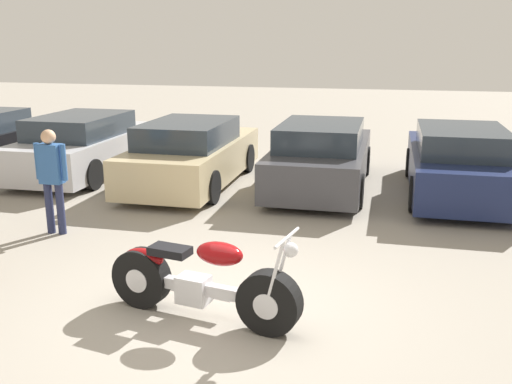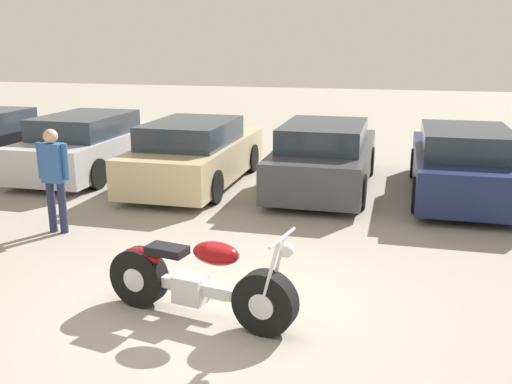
{
  "view_description": "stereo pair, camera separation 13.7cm",
  "coord_description": "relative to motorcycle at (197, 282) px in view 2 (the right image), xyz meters",
  "views": [
    {
      "loc": [
        1.71,
        -5.47,
        2.9
      ],
      "look_at": [
        -0.03,
        1.98,
        0.85
      ],
      "focal_mm": 40.0,
      "sensor_mm": 36.0,
      "label": 1
    },
    {
      "loc": [
        1.85,
        -5.44,
        2.9
      ],
      "look_at": [
        -0.03,
        1.98,
        0.85
      ],
      "focal_mm": 40.0,
      "sensor_mm": 36.0,
      "label": 2
    }
  ],
  "objects": [
    {
      "name": "parked_car_champagne",
      "position": [
        -2.04,
        5.56,
        0.22
      ],
      "size": [
        1.82,
        4.35,
        1.34
      ],
      "color": "#C6B284",
      "rests_on": "ground_plane"
    },
    {
      "name": "parked_car_navy",
      "position": [
        3.18,
        5.88,
        0.22
      ],
      "size": [
        1.82,
        4.35,
        1.34
      ],
      "color": "#19234C",
      "rests_on": "ground_plane"
    },
    {
      "name": "motorcycle",
      "position": [
        0.0,
        0.0,
        0.0
      ],
      "size": [
        2.21,
        0.83,
        1.07
      ],
      "color": "black",
      "rests_on": "ground_plane"
    },
    {
      "name": "parked_car_silver",
      "position": [
        -4.64,
        5.97,
        0.22
      ],
      "size": [
        1.82,
        4.35,
        1.34
      ],
      "color": "#BCBCC1",
      "rests_on": "ground_plane"
    },
    {
      "name": "ground_plane",
      "position": [
        0.14,
        0.17,
        -0.41
      ],
      "size": [
        60.0,
        60.0,
        0.0
      ],
      "primitive_type": "plane",
      "color": "gray"
    },
    {
      "name": "parked_car_dark_grey",
      "position": [
        0.57,
        5.89,
        0.22
      ],
      "size": [
        1.82,
        4.35,
        1.34
      ],
      "color": "#3D3D42",
      "rests_on": "ground_plane"
    },
    {
      "name": "person_standing",
      "position": [
        -3.06,
        2.14,
        0.54
      ],
      "size": [
        0.52,
        0.22,
        1.62
      ],
      "color": "#232847",
      "rests_on": "ground_plane"
    }
  ]
}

